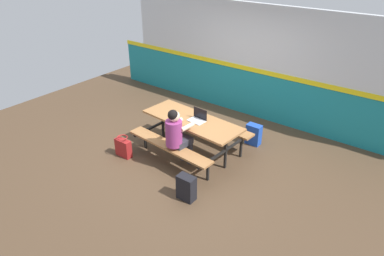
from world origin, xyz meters
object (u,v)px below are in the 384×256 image
student_nearer (177,134)px  laptop_silver (198,118)px  satchel_spare (254,134)px  tote_bag_bright (123,147)px  picnic_table_main (192,127)px  backpack_dark (187,188)px

student_nearer → laptop_silver: 0.60m
student_nearer → satchel_spare: student_nearer is taller
tote_bag_bright → student_nearer: bearing=18.3°
picnic_table_main → laptop_silver: size_ratio=6.12×
student_nearer → backpack_dark: bearing=-41.6°
laptop_silver → tote_bag_bright: 1.57m
picnic_table_main → satchel_spare: size_ratio=4.68×
tote_bag_bright → satchel_spare: bearing=47.4°
student_nearer → satchel_spare: size_ratio=2.74×
backpack_dark → satchel_spare: same height
picnic_table_main → backpack_dark: size_ratio=4.68×
student_nearer → backpack_dark: size_ratio=2.74×
picnic_table_main → tote_bag_bright: (-0.99, -0.92, -0.38)m
picnic_table_main → student_nearer: (0.09, -0.57, 0.13)m
picnic_table_main → satchel_spare: 1.37m
backpack_dark → satchel_spare: (0.03, 2.22, 0.00)m
satchel_spare → laptop_silver: bearing=-124.8°
laptop_silver → tote_bag_bright: size_ratio=0.78×
student_nearer → tote_bag_bright: bearing=-161.7°
picnic_table_main → satchel_spare: bearing=51.8°
satchel_spare → picnic_table_main: bearing=-128.2°
backpack_dark → satchel_spare: size_ratio=1.00×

